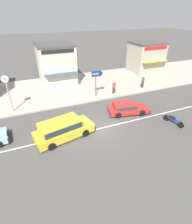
% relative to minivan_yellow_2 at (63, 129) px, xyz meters
% --- Properties ---
extents(ground_plane, '(160.00, 160.00, 0.00)m').
position_rel_minivan_yellow_2_xyz_m(ground_plane, '(3.29, 0.01, -0.84)').
color(ground_plane, '#4C4947').
extents(lane_centre_stripe, '(50.40, 0.14, 0.01)m').
position_rel_minivan_yellow_2_xyz_m(lane_centre_stripe, '(3.29, 0.01, -0.84)').
color(lane_centre_stripe, silver).
rests_on(lane_centre_stripe, ground).
extents(kerb_strip, '(68.00, 10.00, 0.15)m').
position_rel_minivan_yellow_2_xyz_m(kerb_strip, '(3.29, 9.99, -0.77)').
color(kerb_strip, '#ADA393').
rests_on(kerb_strip, ground).
extents(minivan_yellow_2, '(4.99, 2.69, 1.56)m').
position_rel_minivan_yellow_2_xyz_m(minivan_yellow_2, '(0.00, 0.00, 0.00)').
color(minivan_yellow_2, yellow).
rests_on(minivan_yellow_2, ground).
extents(hatchback_red_4, '(4.20, 2.33, 1.10)m').
position_rel_minivan_yellow_2_xyz_m(hatchback_red_4, '(6.68, 1.45, -0.26)').
color(hatchback_red_4, red).
rests_on(hatchback_red_4, ground).
extents(motorcycle_0, '(0.72, 1.96, 0.80)m').
position_rel_minivan_yellow_2_xyz_m(motorcycle_0, '(9.57, -1.84, -0.42)').
color(motorcycle_0, black).
rests_on(motorcycle_0, ground).
extents(street_clock, '(0.68, 0.22, 3.69)m').
position_rel_minivan_yellow_2_xyz_m(street_clock, '(-3.71, 5.85, 2.07)').
color(street_clock, '#9E9EA3').
rests_on(street_clock, kerb_strip).
extents(arrow_signboard, '(1.37, 0.70, 3.02)m').
position_rel_minivan_yellow_2_xyz_m(arrow_signboard, '(5.80, 6.08, 1.83)').
color(arrow_signboard, '#4C4C51').
rests_on(arrow_signboard, kerb_strip).
extents(pedestrian_mid_kerb, '(0.34, 0.34, 1.53)m').
position_rel_minivan_yellow_2_xyz_m(pedestrian_mid_kerb, '(11.88, 6.21, 0.19)').
color(pedestrian_mid_kerb, '#232838').
rests_on(pedestrian_mid_kerb, kerb_strip).
extents(pedestrian_far_end, '(0.34, 0.34, 1.54)m').
position_rel_minivan_yellow_2_xyz_m(pedestrian_far_end, '(7.57, 5.93, 0.19)').
color(pedestrian_far_end, '#333338').
rests_on(pedestrian_far_end, kerb_strip).
extents(shopfront_corner_warung, '(4.58, 5.41, 5.15)m').
position_rel_minivan_yellow_2_xyz_m(shopfront_corner_warung, '(2.09, 12.22, 1.89)').
color(shopfront_corner_warung, beige).
rests_on(shopfront_corner_warung, kerb_strip).
extents(shopfront_mid_block, '(4.81, 4.94, 4.52)m').
position_rel_minivan_yellow_2_xyz_m(shopfront_mid_block, '(16.49, 12.25, 1.57)').
color(shopfront_mid_block, '#B2A893').
rests_on(shopfront_mid_block, kerb_strip).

